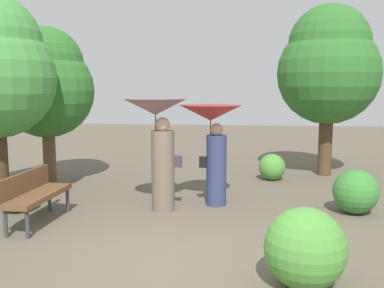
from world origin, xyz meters
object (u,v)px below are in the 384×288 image
at_px(park_bench, 34,192).
at_px(tree_near_right, 328,65).
at_px(person_left, 159,133).
at_px(tree_near_left, 46,83).
at_px(person_right, 213,132).

height_order(park_bench, tree_near_right, tree_near_right).
distance_m(park_bench, tree_near_right, 7.36).
relative_size(person_left, tree_near_left, 0.56).
height_order(person_right, tree_near_left, tree_near_left).
bearing_deg(park_bench, tree_near_right, -48.12).
distance_m(person_right, tree_near_left, 4.15).
bearing_deg(person_right, park_bench, 111.47).
xyz_separation_m(person_left, park_bench, (-1.84, -0.98, -0.87)).
relative_size(person_right, park_bench, 1.23).
relative_size(tree_near_left, tree_near_right, 0.84).
relative_size(person_right, tree_near_right, 0.44).
xyz_separation_m(person_left, tree_near_left, (-2.90, 1.84, 0.90)).
xyz_separation_m(person_left, person_right, (0.91, 0.46, -0.02)).
bearing_deg(tree_near_right, park_bench, -139.84).
xyz_separation_m(person_left, tree_near_right, (3.52, 3.55, 1.34)).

